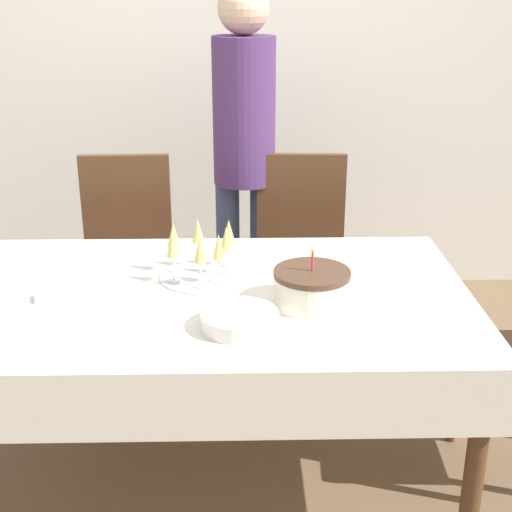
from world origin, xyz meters
name	(u,v)px	position (x,y,z in m)	size (l,w,h in m)	color
ground_plane	(209,474)	(0.00, 0.00, 0.00)	(12.00, 12.00, 0.00)	brown
wall_back	(217,48)	(0.00, 1.80, 1.35)	(8.00, 0.05, 2.70)	silver
dining_table	(205,320)	(0.00, 0.00, 0.63)	(1.75, 1.04, 0.73)	silver
dining_chair_far_left	(127,256)	(-0.39, 0.84, 0.54)	(0.43, 0.43, 0.97)	#51331E
dining_chair_far_right	(301,254)	(0.39, 0.84, 0.54)	(0.44, 0.44, 0.97)	#51331E
birthday_cake	(312,287)	(0.34, -0.10, 0.79)	(0.24, 0.24, 0.19)	silver
champagne_tray	(204,253)	(-0.01, 0.13, 0.82)	(0.32, 0.32, 0.18)	silver
plate_stack_main	(240,320)	(0.12, -0.26, 0.75)	(0.23, 0.23, 0.05)	silver
cake_knife	(348,332)	(0.43, -0.30, 0.73)	(0.30, 0.05, 0.00)	silver
fork_pile	(62,295)	(-0.45, -0.03, 0.74)	(0.18, 0.10, 0.02)	silver
napkin_pile	(67,283)	(-0.46, 0.07, 0.73)	(0.15, 0.15, 0.01)	white
person_standing	(244,138)	(0.14, 1.04, 1.02)	(0.28, 0.28, 1.68)	#3F4C72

